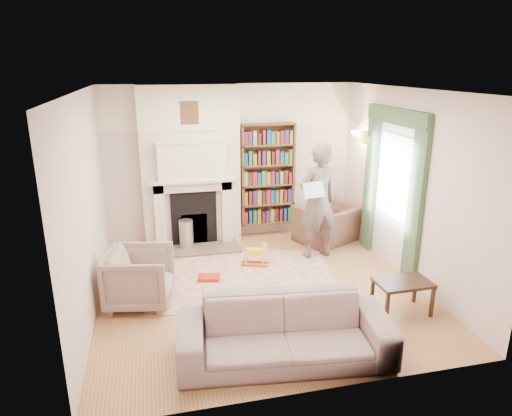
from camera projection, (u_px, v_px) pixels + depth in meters
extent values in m
plane|color=olive|center=(260.00, 288.00, 6.64)|extent=(4.50, 4.50, 0.00)
plane|color=white|center=(260.00, 90.00, 5.79)|extent=(4.50, 4.50, 0.00)
plane|color=beige|center=(231.00, 163.00, 8.31)|extent=(4.50, 0.00, 4.50)
plane|color=beige|center=(318.00, 263.00, 4.13)|extent=(4.50, 0.00, 4.50)
plane|color=beige|center=(86.00, 207.00, 5.73)|extent=(0.00, 4.50, 4.50)
plane|color=beige|center=(409.00, 186.00, 6.70)|extent=(0.00, 4.50, 4.50)
cube|color=beige|center=(191.00, 167.00, 7.98)|extent=(1.70, 0.35, 2.80)
cube|color=silver|center=(193.00, 181.00, 7.77)|extent=(1.47, 0.24, 0.05)
cube|color=black|center=(194.00, 219.00, 8.07)|extent=(0.80, 0.06, 0.96)
cube|color=silver|center=(192.00, 161.00, 7.69)|extent=(1.15, 0.18, 0.62)
cube|color=brown|center=(267.00, 175.00, 8.39)|extent=(1.00, 0.24, 1.85)
cube|color=silver|center=(394.00, 177.00, 7.06)|extent=(0.02, 0.90, 1.30)
cube|color=#324B30|center=(415.00, 205.00, 6.47)|extent=(0.07, 0.32, 2.40)
cube|color=#324B30|center=(370.00, 182.00, 7.77)|extent=(0.07, 0.32, 2.40)
cube|color=#324B30|center=(397.00, 116.00, 6.77)|extent=(0.09, 1.70, 0.24)
cube|color=beige|center=(244.00, 277.00, 6.96)|extent=(3.00, 2.48, 0.01)
imported|color=brown|center=(328.00, 223.00, 8.32)|extent=(1.35, 1.28, 0.68)
imported|color=#B2A493|center=(140.00, 277.00, 6.11)|extent=(0.99, 0.97, 0.77)
imported|color=gray|center=(285.00, 331.00, 4.97)|extent=(2.40, 1.17, 0.68)
imported|color=#5E504B|center=(318.00, 201.00, 7.47)|extent=(0.79, 0.60, 1.94)
cube|color=white|center=(314.00, 190.00, 7.18)|extent=(0.38, 0.18, 0.25)
cylinder|color=#ACAEB4|center=(186.00, 235.00, 7.92)|extent=(0.26, 0.26, 0.55)
cube|color=#DED84E|center=(230.00, 304.00, 6.14)|extent=(0.45, 0.45, 0.03)
cube|color=#B42214|center=(209.00, 278.00, 6.88)|extent=(0.36, 0.28, 0.05)
cube|color=red|center=(299.00, 292.00, 6.50)|extent=(0.30, 0.28, 0.02)
cube|color=red|center=(268.00, 306.00, 6.12)|extent=(0.29, 0.30, 0.02)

